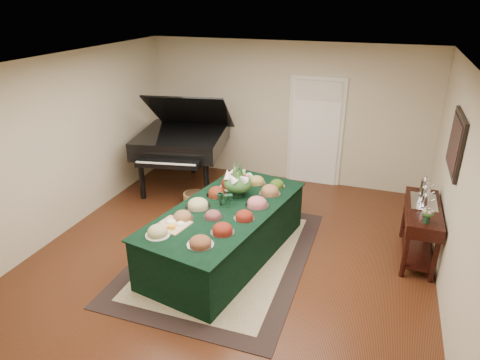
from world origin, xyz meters
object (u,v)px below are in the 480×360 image
(mahogany_sideboard, at_px, (422,219))
(buffet_table, at_px, (226,232))
(floral_centerpiece, at_px, (238,180))
(grand_piano, at_px, (182,140))

(mahogany_sideboard, bearing_deg, buffet_table, -161.93)
(floral_centerpiece, xyz_separation_m, mahogany_sideboard, (2.55, 0.42, -0.39))
(grand_piano, relative_size, mahogany_sideboard, 1.62)
(buffet_table, height_order, grand_piano, grand_piano)
(buffet_table, distance_m, mahogany_sideboard, 2.73)
(grand_piano, xyz_separation_m, mahogany_sideboard, (4.22, -1.15, -0.32))
(floral_centerpiece, xyz_separation_m, grand_piano, (-1.67, 1.57, -0.06))
(floral_centerpiece, bearing_deg, grand_piano, 136.69)
(grand_piano, height_order, mahogany_sideboard, grand_piano)
(buffet_table, relative_size, mahogany_sideboard, 2.25)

